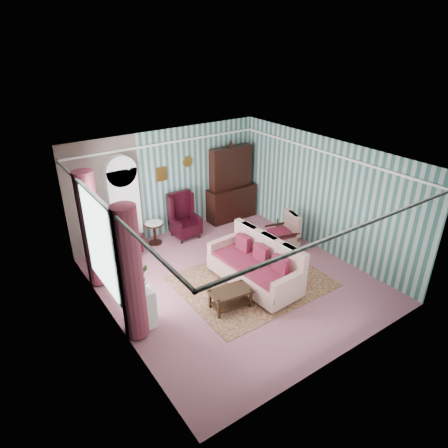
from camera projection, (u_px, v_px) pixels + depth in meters
floor at (233, 280)px, 9.17m from camera, size 6.00×6.00×0.00m
room_shell at (205, 203)px, 8.10m from camera, size 5.53×6.02×2.91m
bookcase at (125, 208)px, 10.08m from camera, size 0.80×0.28×2.24m
dresser_hutch at (232, 181)px, 11.63m from camera, size 1.50×0.56×2.36m
wingback_left at (123, 233)px, 9.88m from camera, size 0.76×0.80×1.25m
wingback_right at (185, 216)px, 10.78m from camera, size 0.76×0.80×1.25m
seated_woman at (123, 235)px, 9.90m from camera, size 0.44×0.40×1.18m
round_side_table at (155, 233)px, 10.60m from camera, size 0.50×0.50×0.60m
nest_table at (287, 227)px, 10.98m from camera, size 0.45×0.38×0.54m
plant_stand at (140, 310)px, 7.55m from camera, size 0.55×0.35×0.80m
rug at (252, 281)px, 9.10m from camera, size 3.20×2.60×0.01m
sofa at (254, 265)px, 8.78m from camera, size 1.22×2.30×1.03m
floral_armchair at (282, 230)px, 10.26m from camera, size 0.89×0.93×1.08m
coffee_table at (230, 299)px, 8.17m from camera, size 0.89×0.57×0.43m
potted_plant_a at (139, 289)px, 7.17m from camera, size 0.44×0.41×0.38m
potted_plant_b at (141, 277)px, 7.39m from camera, size 0.36×0.32×0.53m
potted_plant_c at (134, 285)px, 7.29m from camera, size 0.22×0.22×0.37m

